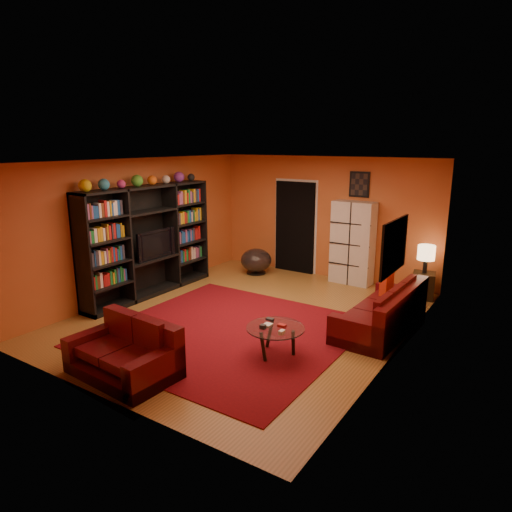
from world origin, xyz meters
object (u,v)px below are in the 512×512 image
Objects in this scene: loveseat at (128,352)px; entertainment_unit at (148,241)px; side_table at (423,285)px; bowl_chair at (256,260)px; tv at (153,244)px; storage_cabinet at (353,243)px; table_lamp at (426,253)px; coffee_table at (275,331)px; sofa at (386,313)px.

entertainment_unit is at bearing 44.25° from loveseat.
bowl_chair is at bearing -174.68° from side_table.
tv is 0.56× the size of storage_cabinet.
table_lamp is at bearing 5.32° from bowl_chair.
loveseat is 2.09× the size of bowl_chair.
tv is at bearing 163.06° from coffee_table.
bowl_chair is at bearing 157.80° from sofa.
table_lamp reaches higher than loveseat.
side_table is at bearing 30.17° from entertainment_unit.
loveseat is at bearing -124.34° from sofa.
storage_cabinet is at bearing 173.60° from table_lamp.
tv reaches higher than bowl_chair.
loveseat reaches higher than bowl_chair.
table_lamp is (4.47, 2.57, -0.12)m from tv.
table_lamp is at bearing -4.05° from storage_cabinet.
entertainment_unit is at bearing -134.76° from storage_cabinet.
coffee_table is 0.47× the size of storage_cabinet.
bowl_chair is (-1.12, 4.72, 0.02)m from loveseat.
sofa is (4.36, 0.68, -0.71)m from tv.
loveseat is 4.85m from bowl_chair.
sofa is at bearing 59.24° from coffee_table.
tv is 2.51m from bowl_chair.
loveseat is (2.08, -2.42, -0.76)m from entertainment_unit.
sofa is at bearing -24.31° from bowl_chair.
sofa reaches higher than bowl_chair.
loveseat is at bearing -132.14° from coffee_table.
table_lamp is (1.13, 3.59, 0.51)m from coffee_table.
coffee_table is at bearing -118.66° from sofa.
loveseat is 2.89× the size of side_table.
tv is 4.47m from sofa.
tv reaches higher than coffee_table.
tv is 4.04m from storage_cabinet.
coffee_table is at bearing -15.75° from entertainment_unit.
loveseat is (2.03, -2.48, -0.71)m from tv.
coffee_table is at bearing -107.41° from table_lamp.
table_lamp is (2.45, 5.05, 0.59)m from loveseat.
coffee_table is at bearing -106.94° from tv.
sofa is at bearing -93.49° from side_table.
entertainment_unit is at bearing -112.60° from bowl_chair.
sofa is 3.79m from bowl_chair.
bowl_chair is (0.91, 2.24, -0.69)m from tv.
coffee_table is (1.32, 1.46, 0.08)m from loveseat.
bowl_chair is 1.38× the size of side_table.
loveseat reaches higher than side_table.
tv is 3.56m from coffee_table.
tv is at bearing 50.95° from entertainment_unit.
sofa is 1.23× the size of storage_cabinet.
storage_cabinet is 1.64m from side_table.
tv is at bearing -150.14° from side_table.
sofa is 2.55m from storage_cabinet.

